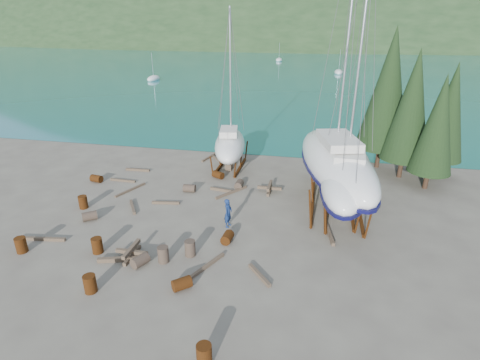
% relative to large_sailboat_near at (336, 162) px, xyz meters
% --- Properties ---
extents(ground, '(600.00, 600.00, 0.00)m').
position_rel_large_sailboat_near_xyz_m(ground, '(-7.00, -5.56, -3.17)').
color(ground, '#5A5247').
rests_on(ground, ground).
extents(bay_water, '(700.00, 700.00, 0.00)m').
position_rel_large_sailboat_near_xyz_m(bay_water, '(-7.00, 309.44, -3.16)').
color(bay_water, '#18727C').
rests_on(bay_water, ground).
extents(far_hill, '(800.00, 360.00, 110.00)m').
position_rel_large_sailboat_near_xyz_m(far_hill, '(-7.00, 314.44, -3.17)').
color(far_hill, black).
rests_on(far_hill, ground).
extents(far_house_left, '(6.60, 5.60, 5.60)m').
position_rel_large_sailboat_near_xyz_m(far_house_left, '(-67.00, 184.44, -0.24)').
color(far_house_left, beige).
rests_on(far_house_left, ground).
extents(far_house_center, '(6.60, 5.60, 5.60)m').
position_rel_large_sailboat_near_xyz_m(far_house_center, '(-27.00, 184.44, -0.24)').
color(far_house_center, beige).
rests_on(far_house_center, ground).
extents(far_house_right, '(6.60, 5.60, 5.60)m').
position_rel_large_sailboat_near_xyz_m(far_house_right, '(23.00, 184.44, -0.24)').
color(far_house_right, beige).
rests_on(far_house_right, ground).
extents(cypress_near_right, '(3.60, 3.60, 10.00)m').
position_rel_large_sailboat_near_xyz_m(cypress_near_right, '(5.50, 6.44, 2.62)').
color(cypress_near_right, black).
rests_on(cypress_near_right, ground).
extents(cypress_mid_right, '(3.06, 3.06, 8.50)m').
position_rel_large_sailboat_near_xyz_m(cypress_mid_right, '(7.00, 4.44, 1.75)').
color(cypress_mid_right, black).
rests_on(cypress_mid_right, ground).
extents(cypress_back_left, '(4.14, 4.14, 11.50)m').
position_rel_large_sailboat_near_xyz_m(cypress_back_left, '(4.00, 8.44, 3.49)').
color(cypress_back_left, black).
rests_on(cypress_back_left, ground).
extents(cypress_far_right, '(3.24, 3.24, 9.00)m').
position_rel_large_sailboat_near_xyz_m(cypress_far_right, '(8.50, 7.44, 2.04)').
color(cypress_far_right, black).
rests_on(cypress_far_right, ground).
extents(moored_boat_left, '(2.00, 5.00, 6.05)m').
position_rel_large_sailboat_near_xyz_m(moored_boat_left, '(-37.00, 54.44, -2.78)').
color(moored_boat_left, white).
rests_on(moored_boat_left, ground).
extents(moored_boat_mid, '(2.00, 5.00, 6.05)m').
position_rel_large_sailboat_near_xyz_m(moored_boat_mid, '(3.00, 74.44, -2.78)').
color(moored_boat_mid, white).
rests_on(moored_boat_mid, ground).
extents(moored_boat_far, '(2.00, 5.00, 6.05)m').
position_rel_large_sailboat_near_xyz_m(moored_boat_far, '(-15.00, 104.44, -2.78)').
color(moored_boat_far, white).
rests_on(moored_boat_far, ground).
extents(large_sailboat_near, '(6.58, 13.01, 19.69)m').
position_rel_large_sailboat_near_xyz_m(large_sailboat_near, '(0.00, 0.00, 0.00)').
color(large_sailboat_near, white).
rests_on(large_sailboat_near, ground).
extents(large_sailboat_far, '(3.98, 11.00, 17.06)m').
position_rel_large_sailboat_near_xyz_m(large_sailboat_far, '(0.69, -1.01, -0.38)').
color(large_sailboat_far, white).
rests_on(large_sailboat_far, ground).
extents(small_sailboat_shore, '(3.92, 8.31, 12.77)m').
position_rel_large_sailboat_near_xyz_m(small_sailboat_shore, '(-8.45, 5.67, -1.07)').
color(small_sailboat_shore, white).
rests_on(small_sailboat_shore, ground).
extents(worker, '(0.55, 0.74, 1.83)m').
position_rel_large_sailboat_near_xyz_m(worker, '(-6.28, -4.20, -2.25)').
color(worker, navy).
rests_on(worker, ground).
extents(drum_0, '(0.58, 0.58, 0.88)m').
position_rel_large_sailboat_near_xyz_m(drum_0, '(-16.67, -9.22, -2.73)').
color(drum_0, '#5B300F').
rests_on(drum_0, ground).
extents(drum_1, '(0.91, 1.05, 0.58)m').
position_rel_large_sailboat_near_xyz_m(drum_1, '(-9.78, -9.06, -2.88)').
color(drum_1, '#2D2823').
rests_on(drum_1, ground).
extents(drum_2, '(0.96, 0.72, 0.58)m').
position_rel_large_sailboat_near_xyz_m(drum_2, '(-18.04, 0.47, -2.88)').
color(drum_2, '#5B300F').
rests_on(drum_2, ground).
extents(drum_4, '(1.05, 0.92, 0.58)m').
position_rel_large_sailboat_near_xyz_m(drum_4, '(-8.88, 3.17, -2.88)').
color(drum_4, '#5B300F').
rests_on(drum_4, ground).
extents(drum_5, '(0.58, 0.58, 0.88)m').
position_rel_large_sailboat_near_xyz_m(drum_5, '(-7.56, -7.65, -2.73)').
color(drum_5, '#2D2823').
rests_on(drum_5, ground).
extents(drum_6, '(0.64, 0.92, 0.58)m').
position_rel_large_sailboat_near_xyz_m(drum_6, '(-5.91, -5.96, -2.88)').
color(drum_6, '#5B300F').
rests_on(drum_6, ground).
extents(drum_7, '(0.58, 0.58, 0.88)m').
position_rel_large_sailboat_near_xyz_m(drum_7, '(-4.79, -14.21, -2.73)').
color(drum_7, '#5B300F').
rests_on(drum_7, ground).
extents(drum_8, '(0.58, 0.58, 0.88)m').
position_rel_large_sailboat_near_xyz_m(drum_8, '(-16.44, -3.79, -2.73)').
color(drum_8, '#5B300F').
rests_on(drum_8, ground).
extents(drum_9, '(0.91, 0.62, 0.58)m').
position_rel_large_sailboat_near_xyz_m(drum_9, '(-10.27, 0.18, -2.88)').
color(drum_9, '#2D2823').
rests_on(drum_9, ground).
extents(drum_10, '(0.58, 0.58, 0.88)m').
position_rel_large_sailboat_near_xyz_m(drum_10, '(-11.14, -11.43, -2.73)').
color(drum_10, '#5B300F').
rests_on(drum_10, ground).
extents(drum_11, '(0.58, 0.88, 0.58)m').
position_rel_large_sailboat_near_xyz_m(drum_11, '(-6.82, 1.64, -2.88)').
color(drum_11, '#2D2823').
rests_on(drum_11, ground).
extents(drum_12, '(1.04, 1.02, 0.58)m').
position_rel_large_sailboat_near_xyz_m(drum_12, '(-7.04, -10.38, -2.88)').
color(drum_12, '#5B300F').
rests_on(drum_12, ground).
extents(drum_14, '(0.58, 0.58, 0.88)m').
position_rel_large_sailboat_near_xyz_m(drum_14, '(-12.59, -8.42, -2.73)').
color(drum_14, '#5B300F').
rests_on(drum_14, ground).
extents(drum_15, '(1.05, 1.00, 0.58)m').
position_rel_large_sailboat_near_xyz_m(drum_15, '(-15.07, -5.23, -2.88)').
color(drum_15, '#2D2823').
rests_on(drum_15, ground).
extents(drum_17, '(0.58, 0.58, 0.88)m').
position_rel_large_sailboat_near_xyz_m(drum_17, '(-8.74, -8.50, -2.73)').
color(drum_17, '#2D2823').
rests_on(drum_17, ground).
extents(timber_0, '(1.52, 1.85, 0.14)m').
position_rel_large_sailboat_near_xyz_m(timber_0, '(-10.18, 7.53, -3.10)').
color(timber_0, brown).
rests_on(timber_0, ground).
extents(timber_1, '(0.55, 2.13, 0.19)m').
position_rel_large_sailboat_near_xyz_m(timber_1, '(-0.16, -4.17, -3.07)').
color(timber_1, brown).
rests_on(timber_1, ground).
extents(timber_2, '(2.10, 0.28, 0.19)m').
position_rel_large_sailboat_near_xyz_m(timber_2, '(-15.98, 3.37, -3.07)').
color(timber_2, brown).
rests_on(timber_2, ground).
extents(timber_4, '(1.93, 0.44, 0.17)m').
position_rel_large_sailboat_near_xyz_m(timber_4, '(-11.24, -2.06, -3.08)').
color(timber_4, brown).
rests_on(timber_4, ground).
extents(timber_5, '(1.32, 2.57, 0.16)m').
position_rel_large_sailboat_near_xyz_m(timber_5, '(-6.40, -8.56, -3.09)').
color(timber_5, brown).
rests_on(timber_5, ground).
extents(timber_7, '(1.36, 1.58, 0.17)m').
position_rel_large_sailboat_near_xyz_m(timber_7, '(-3.62, -8.73, -3.08)').
color(timber_7, brown).
rests_on(timber_7, ground).
extents(timber_8, '(1.73, 0.47, 0.19)m').
position_rel_large_sailboat_near_xyz_m(timber_8, '(-8.03, 0.81, -3.07)').
color(timber_8, brown).
rests_on(timber_8, ground).
extents(timber_9, '(0.81, 2.55, 0.15)m').
position_rel_large_sailboat_near_xyz_m(timber_9, '(-10.92, 7.78, -3.09)').
color(timber_9, brown).
rests_on(timber_9, ground).
extents(timber_10, '(1.86, 2.58, 0.16)m').
position_rel_large_sailboat_near_xyz_m(timber_10, '(-7.17, 0.55, -3.09)').
color(timber_10, brown).
rests_on(timber_10, ground).
extents(timber_12, '(1.28, 1.84, 0.17)m').
position_rel_large_sailboat_near_xyz_m(timber_12, '(-13.20, -3.12, -3.08)').
color(timber_12, brown).
rests_on(timber_12, ground).
extents(timber_14, '(2.92, 0.59, 0.18)m').
position_rel_large_sailboat_near_xyz_m(timber_14, '(-16.51, -7.98, -3.08)').
color(timber_14, brown).
rests_on(timber_14, ground).
extents(timber_15, '(1.18, 2.75, 0.15)m').
position_rel_large_sailboat_near_xyz_m(timber_15, '(-14.66, -0.53, -3.09)').
color(timber_15, brown).
rests_on(timber_15, ground).
extents(timber_16, '(2.62, 0.95, 0.23)m').
position_rel_large_sailboat_near_xyz_m(timber_16, '(-10.83, -8.90, -3.05)').
color(timber_16, brown).
rests_on(timber_16, ground).
extents(timber_17, '(2.15, 0.24, 0.16)m').
position_rel_large_sailboat_near_xyz_m(timber_17, '(-16.09, 1.00, -3.09)').
color(timber_17, brown).
rests_on(timber_17, ground).
extents(timber_pile_fore, '(1.80, 1.80, 0.60)m').
position_rel_large_sailboat_near_xyz_m(timber_pile_fore, '(-10.56, -8.44, -2.87)').
color(timber_pile_fore, brown).
rests_on(timber_pile_fore, ground).
extents(timber_pile_aft, '(1.80, 1.80, 0.60)m').
position_rel_large_sailboat_near_xyz_m(timber_pile_aft, '(-4.47, 1.41, -2.87)').
color(timber_pile_aft, brown).
rests_on(timber_pile_aft, ground).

